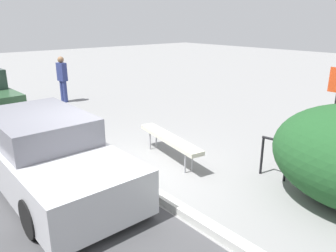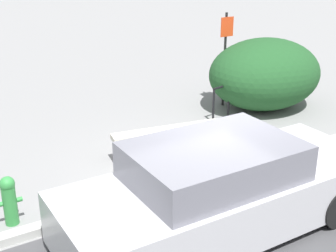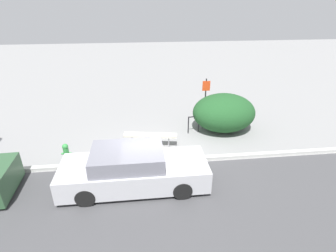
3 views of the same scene
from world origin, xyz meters
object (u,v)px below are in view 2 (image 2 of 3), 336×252
bench (168,131)px  bike_rack (221,99)px  sign_post (225,51)px  parked_car_near (221,191)px  fire_hydrant (9,199)px

bench → bike_rack: size_ratio=2.69×
sign_post → parked_car_near: size_ratio=0.49×
sign_post → fire_hydrant: (-5.90, -2.64, -0.98)m
bench → parked_car_near: size_ratio=0.47×
bike_rack → parked_car_near: bearing=-127.5°
parked_car_near → bench: bearing=75.2°
bike_rack → parked_car_near: parked_car_near is taller
bike_rack → bench: bearing=-154.0°
bench → bike_rack: 2.25m
bench → bike_rack: (2.02, 0.99, 0.01)m
bench → bike_rack: bike_rack is taller
bike_rack → sign_post: size_ratio=0.36×
bike_rack → parked_car_near: size_ratio=0.18×
bike_rack → sign_post: sign_post is taller
bench → fire_hydrant: fire_hydrant is taller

